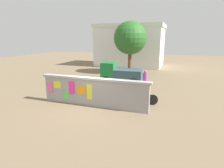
# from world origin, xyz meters

# --- Properties ---
(ground) EXTENTS (60.00, 60.00, 0.00)m
(ground) POSITION_xyz_m (0.00, 8.00, 0.00)
(ground) COLOR #7A664C
(poster_wall) EXTENTS (6.82, 0.42, 1.74)m
(poster_wall) POSITION_xyz_m (-0.01, -0.00, 0.90)
(poster_wall) COLOR gray
(poster_wall) RESTS_ON ground
(auto_rickshaw_truck) EXTENTS (3.70, 1.75, 1.85)m
(auto_rickshaw_truck) POSITION_xyz_m (-0.35, 6.20, 0.90)
(auto_rickshaw_truck) COLOR black
(auto_rickshaw_truck) RESTS_ON ground
(motorcycle) EXTENTS (1.89, 0.62, 0.87)m
(motorcycle) POSITION_xyz_m (0.52, 1.47, 0.46)
(motorcycle) COLOR black
(motorcycle) RESTS_ON ground
(bicycle_near) EXTENTS (1.67, 0.54, 0.95)m
(bicycle_near) POSITION_xyz_m (2.78, 1.26, 0.36)
(bicycle_near) COLOR black
(bicycle_near) RESTS_ON ground
(bicycle_far) EXTENTS (1.69, 0.49, 0.95)m
(bicycle_far) POSITION_xyz_m (-2.35, 1.27, 0.36)
(bicycle_far) COLOR black
(bicycle_far) RESTS_ON ground
(person_walking) EXTENTS (0.40, 0.40, 1.62)m
(person_walking) POSITION_xyz_m (2.28, 4.37, 0.99)
(person_walking) COLOR #D83F72
(person_walking) RESTS_ON ground
(tree_roadside) EXTENTS (3.71, 3.71, 5.84)m
(tree_roadside) POSITION_xyz_m (-0.78, 11.40, 3.96)
(tree_roadside) COLOR brown
(tree_roadside) RESTS_ON ground
(building_background) EXTENTS (9.45, 6.16, 5.83)m
(building_background) POSITION_xyz_m (-2.34, 17.49, 2.94)
(building_background) COLOR white
(building_background) RESTS_ON ground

